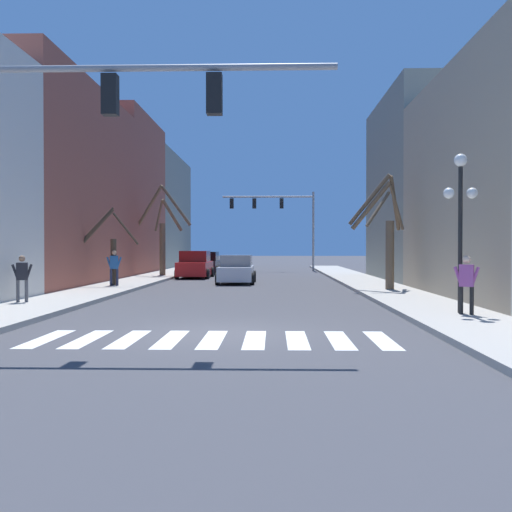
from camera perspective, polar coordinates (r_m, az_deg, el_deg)
ground_plane at (r=13.80m, az=-3.77°, el=-7.38°), size 240.00×240.00×0.00m
sidewalk_right at (r=14.60m, az=21.55°, el=-6.69°), size 2.70×90.00×0.15m
building_row_left at (r=38.93m, az=-16.20°, el=5.47°), size 6.00×56.63×11.38m
building_row_right at (r=27.08m, az=21.83°, el=6.36°), size 6.00×33.04×10.59m
crosswalk_stripes at (r=12.93m, az=-4.15°, el=-7.93°), size 7.65×2.60×0.01m
traffic_signal_near at (r=13.15m, az=-15.31°, el=11.67°), size 7.33×0.28×6.09m
traffic_signal_far at (r=49.65m, az=2.27°, el=4.22°), size 7.61×0.28×6.54m
street_lamp_right_corner at (r=17.59m, az=18.89°, el=5.03°), size 0.95×0.36×4.41m
car_parked_left_mid at (r=44.35m, az=-4.82°, el=-0.71°), size 2.13×4.84×1.63m
car_parked_left_near at (r=38.48m, az=-5.82°, el=-0.89°), size 2.11×4.69×1.73m
car_parked_left_far at (r=32.58m, az=-1.87°, el=-1.34°), size 2.03×4.51×1.54m
pedestrian_on_right_sidewalk at (r=21.25m, az=-21.39°, el=-1.66°), size 0.65×0.31×1.55m
pedestrian_crossing_street at (r=29.09m, az=-13.37°, el=-0.81°), size 0.71×0.32×1.67m
pedestrian_waiting_at_curb at (r=17.17m, az=19.41°, el=-2.14°), size 0.66×0.36×1.60m
street_tree_left_mid at (r=29.31m, az=-13.65°, el=0.50°), size 2.60×0.70×3.74m
street_tree_right_near at (r=26.55m, az=12.18°, el=2.27°), size 2.43×2.30×5.02m
street_tree_left_near at (r=39.31m, az=-8.81°, el=2.31°), size 3.75×1.23×5.89m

